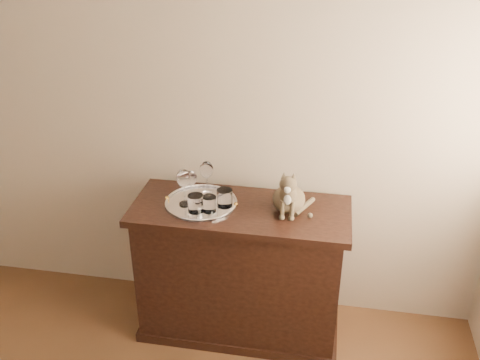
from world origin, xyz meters
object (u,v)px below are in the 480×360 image
object	(u,v)px
wine_glass_d	(191,185)
tumbler_a	(209,204)
wine_glass_b	(207,178)
tumbler_b	(196,203)
tumbler_c	(225,198)
sideboard	(240,271)
cat	(289,188)
tray	(201,203)
wine_glass_c	(184,187)

from	to	relation	value
wine_glass_d	tumbler_a	bearing A→B (deg)	-40.68
wine_glass_b	tumbler_b	xyz separation A→B (m)	(-0.02, -0.19, -0.05)
tumbler_c	sideboard	bearing A→B (deg)	2.98
tumbler_b	cat	world-z (taller)	cat
tray	wine_glass_b	size ratio (longest dim) A/B	1.95
tumbler_a	wine_glass_c	bearing A→B (deg)	162.56
tumbler_c	wine_glass_b	bearing A→B (deg)	139.00
wine_glass_d	tumbler_b	size ratio (longest dim) A/B	1.83
tray	wine_glass_b	xyz separation A→B (m)	(0.01, 0.10, 0.11)
wine_glass_d	cat	size ratio (longest dim) A/B	0.65
sideboard	cat	xyz separation A→B (m)	(0.26, 0.03, 0.56)
wine_glass_d	cat	distance (m)	0.54
wine_glass_c	tumbler_c	distance (m)	0.23
sideboard	tumbler_a	world-z (taller)	tumbler_a
tumbler_b	tumbler_c	world-z (taller)	tumbler_c
sideboard	wine_glass_b	distance (m)	0.58
tumbler_a	wine_glass_d	bearing A→B (deg)	139.32
tray	tumbler_c	bearing A→B (deg)	-3.66
tray	cat	xyz separation A→B (m)	(0.48, 0.02, 0.13)
sideboard	wine_glass_b	xyz separation A→B (m)	(-0.21, 0.10, 0.54)
wine_glass_b	wine_glass_d	distance (m)	0.10
wine_glass_c	tumbler_b	distance (m)	0.11
wine_glass_b	tumbler_b	size ratio (longest dim) A/B	2.13
wine_glass_d	tumbler_a	size ratio (longest dim) A/B	2.04
sideboard	wine_glass_c	xyz separation A→B (m)	(-0.30, -0.03, 0.54)
tray	tumbler_a	size ratio (longest dim) A/B	4.64
wine_glass_b	wine_glass_c	size ratio (longest dim) A/B	0.97
cat	tumbler_a	bearing A→B (deg)	-166.39
wine_glass_c	tumbler_a	xyz separation A→B (m)	(0.15, -0.05, -0.06)
wine_glass_b	tumbler_a	bearing A→B (deg)	-72.83
tray	wine_glass_c	xyz separation A→B (m)	(-0.08, -0.03, 0.11)
tumbler_b	wine_glass_b	bearing A→B (deg)	85.38
tumbler_b	cat	bearing A→B (deg)	13.45
tray	wine_glass_c	world-z (taller)	wine_glass_c
wine_glass_d	tumbler_a	xyz separation A→B (m)	(0.12, -0.11, -0.04)
cat	tumbler_b	bearing A→B (deg)	-166.64
tumbler_b	tumbler_c	xyz separation A→B (m)	(0.14, 0.08, 0.00)
sideboard	tray	distance (m)	0.48
tumbler_c	tumbler_a	bearing A→B (deg)	-135.11
sideboard	tumbler_b	world-z (taller)	tumbler_b
wine_glass_b	wine_glass_c	world-z (taller)	wine_glass_c
wine_glass_b	tumbler_c	world-z (taller)	wine_glass_b
wine_glass_d	cat	bearing A→B (deg)	-0.63
wine_glass_b	tumbler_a	distance (m)	0.20
wine_glass_c	tumbler_a	bearing A→B (deg)	-17.44
tumbler_b	sideboard	bearing A→B (deg)	21.48
sideboard	wine_glass_c	size ratio (longest dim) A/B	5.65
cat	tray	bearing A→B (deg)	-177.34
tray	tumbler_a	distance (m)	0.11
tumbler_b	tray	bearing A→B (deg)	86.51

